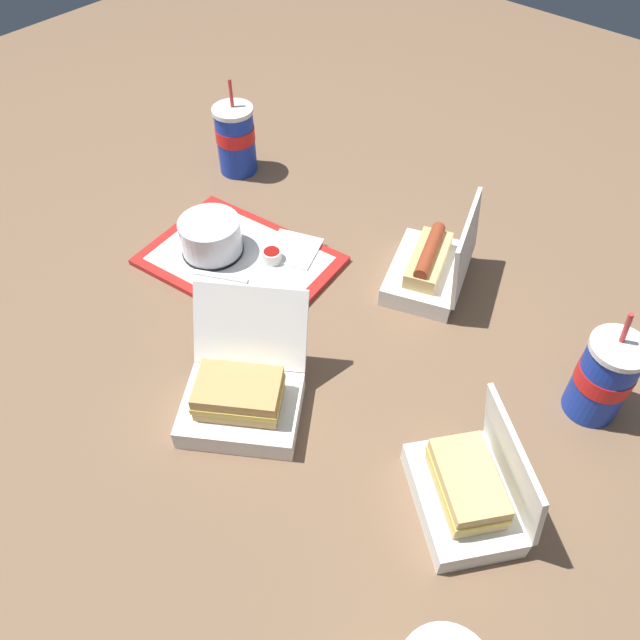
{
  "coord_description": "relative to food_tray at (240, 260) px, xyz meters",
  "views": [
    {
      "loc": [
        -0.5,
        0.56,
        0.87
      ],
      "look_at": [
        -0.01,
        0.01,
        0.05
      ],
      "focal_mm": 35.0,
      "sensor_mm": 36.0,
      "label": 1
    }
  ],
  "objects": [
    {
      "name": "cake_container",
      "position": [
        0.06,
        0.02,
        0.04
      ],
      "size": [
        0.13,
        0.13,
        0.08
      ],
      "color": "black",
      "rests_on": "food_tray"
    },
    {
      "name": "soda_cup_back",
      "position": [
        -0.69,
        -0.14,
        0.08
      ],
      "size": [
        0.09,
        0.09,
        0.22
      ],
      "color": "#1938B7",
      "rests_on": "ground_plane"
    },
    {
      "name": "clamshell_hotdog_right",
      "position": [
        -0.32,
        -0.21,
        0.03
      ],
      "size": [
        0.2,
        0.23,
        0.17
      ],
      "color": "white",
      "rests_on": "ground_plane"
    },
    {
      "name": "clamshell_sandwich_back",
      "position": [
        -0.63,
        0.15,
        0.04
      ],
      "size": [
        0.23,
        0.22,
        0.17
      ],
      "color": "white",
      "rests_on": "ground_plane"
    },
    {
      "name": "clamshell_sandwich_corner",
      "position": [
        -0.27,
        0.25,
        0.04
      ],
      "size": [
        0.28,
        0.28,
        0.17
      ],
      "color": "white",
      "rests_on": "ground_plane"
    },
    {
      "name": "ketchup_cup",
      "position": [
        -0.06,
        -0.04,
        0.02
      ],
      "size": [
        0.04,
        0.04,
        0.02
      ],
      "color": "white",
      "rests_on": "food_tray"
    },
    {
      "name": "plastic_fork",
      "position": [
        -0.01,
        0.06,
        0.01
      ],
      "size": [
        0.1,
        0.06,
        0.0
      ],
      "primitive_type": "cube",
      "rotation": [
        0.0,
        0.0,
        0.48
      ],
      "color": "white",
      "rests_on": "food_tray"
    },
    {
      "name": "food_tray",
      "position": [
        0.0,
        0.0,
        0.0
      ],
      "size": [
        0.4,
        0.31,
        0.01
      ],
      "color": "red",
      "rests_on": "ground_plane"
    },
    {
      "name": "soda_cup_front",
      "position": [
        0.24,
        -0.23,
        0.08
      ],
      "size": [
        0.09,
        0.09,
        0.22
      ],
      "color": "#1938B7",
      "rests_on": "ground_plane"
    },
    {
      "name": "napkin_stack",
      "position": [
        -0.07,
        -0.09,
        0.01
      ],
      "size": [
        0.13,
        0.13,
        0.0
      ],
      "primitive_type": "cube",
      "rotation": [
        0.0,
        0.0,
        0.37
      ],
      "color": "white",
      "rests_on": "food_tray"
    },
    {
      "name": "ground_plane",
      "position": [
        -0.25,
        0.04,
        -0.01
      ],
      "size": [
        3.2,
        3.2,
        0.0
      ],
      "primitive_type": "plane",
      "color": "brown"
    }
  ]
}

